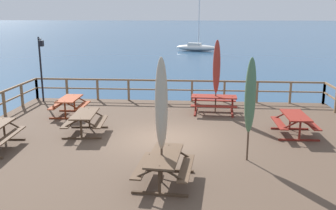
% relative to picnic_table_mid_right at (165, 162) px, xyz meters
% --- Properties ---
extents(ground_plane, '(600.00, 600.00, 0.00)m').
position_rel_picnic_table_mid_right_xyz_m(ground_plane, '(-0.27, 3.50, -1.41)').
color(ground_plane, navy).
extents(wooden_deck, '(14.72, 11.92, 0.85)m').
position_rel_picnic_table_mid_right_xyz_m(wooden_deck, '(-0.27, 3.50, -0.98)').
color(wooden_deck, brown).
rests_on(wooden_deck, ground).
extents(railing_waterside_far, '(14.52, 0.10, 1.09)m').
position_rel_picnic_table_mid_right_xyz_m(railing_waterside_far, '(-0.27, 9.31, 0.18)').
color(railing_waterside_far, brown).
rests_on(railing_waterside_far, wooden_deck).
extents(picnic_table_mid_right, '(1.53, 1.91, 0.78)m').
position_rel_picnic_table_mid_right_xyz_m(picnic_table_mid_right, '(0.00, 0.00, 0.00)').
color(picnic_table_mid_right, brown).
rests_on(picnic_table_mid_right, wooden_deck).
extents(picnic_table_back_right, '(1.53, 1.80, 0.78)m').
position_rel_picnic_table_mid_right_xyz_m(picnic_table_back_right, '(-3.27, 3.87, -0.00)').
color(picnic_table_back_right, brown).
rests_on(picnic_table_back_right, wooden_deck).
extents(picnic_table_front_right, '(2.03, 1.48, 0.78)m').
position_rel_picnic_table_mid_right_xyz_m(picnic_table_front_right, '(1.54, 7.17, 0.00)').
color(picnic_table_front_right, maroon).
rests_on(picnic_table_front_right, wooden_deck).
extents(picnic_table_front_left, '(1.43, 1.70, 0.78)m').
position_rel_picnic_table_mid_right_xyz_m(picnic_table_front_left, '(4.34, 4.28, -0.00)').
color(picnic_table_front_left, maroon).
rests_on(picnic_table_front_left, wooden_deck).
extents(picnic_table_back_left, '(1.44, 1.66, 0.78)m').
position_rel_picnic_table_mid_right_xyz_m(picnic_table_back_left, '(-4.68, 6.26, -0.01)').
color(picnic_table_back_left, '#993819').
rests_on(picnic_table_back_left, wooden_deck).
extents(patio_umbrella_short_back, '(0.32, 0.32, 3.28)m').
position_rel_picnic_table_mid_right_xyz_m(patio_umbrella_short_back, '(-0.07, -0.00, 1.53)').
color(patio_umbrella_short_back, '#4C3828').
rests_on(patio_umbrella_short_back, wooden_deck).
extents(patio_umbrella_tall_mid_left, '(0.32, 0.32, 3.10)m').
position_rel_picnic_table_mid_right_xyz_m(patio_umbrella_tall_mid_left, '(2.33, 1.72, 1.41)').
color(patio_umbrella_tall_mid_left, '#4C3828').
rests_on(patio_umbrella_tall_mid_left, wooden_deck).
extents(patio_umbrella_tall_back_right, '(0.32, 0.32, 3.22)m').
position_rel_picnic_table_mid_right_xyz_m(patio_umbrella_tall_back_right, '(1.61, 7.16, 1.49)').
color(patio_umbrella_tall_back_right, '#4C3828').
rests_on(patio_umbrella_tall_back_right, wooden_deck).
extents(lamp_post_hooked, '(0.46, 0.60, 3.20)m').
position_rel_picnic_table_mid_right_xyz_m(lamp_post_hooked, '(-6.82, 8.59, 1.56)').
color(lamp_post_hooked, black).
rests_on(lamp_post_hooked, wooden_deck).
extents(sailboat_distant, '(6.23, 3.22, 7.72)m').
position_rel_picnic_table_mid_right_xyz_m(sailboat_distant, '(0.51, 44.61, -0.89)').
color(sailboat_distant, white).
rests_on(sailboat_distant, ground).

